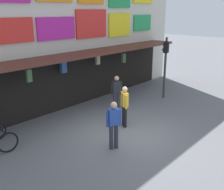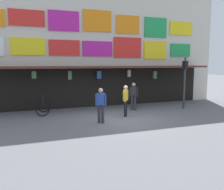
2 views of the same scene
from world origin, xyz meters
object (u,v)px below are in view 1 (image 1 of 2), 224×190
(traffic_light_far, at_px, (165,58))
(bicycle_parked, at_px, (2,136))
(pedestrian_in_white, at_px, (125,104))
(pedestrian_in_red, at_px, (114,123))
(pedestrian_in_blue, at_px, (117,91))

(traffic_light_far, bearing_deg, bicycle_parked, 171.49)
(pedestrian_in_white, xyz_separation_m, pedestrian_in_red, (-1.66, -0.89, 0.00))
(traffic_light_far, relative_size, pedestrian_in_white, 1.90)
(bicycle_parked, height_order, pedestrian_in_blue, pedestrian_in_blue)
(pedestrian_in_red, bearing_deg, pedestrian_in_blue, 39.35)
(pedestrian_in_red, xyz_separation_m, pedestrian_in_blue, (2.78, 2.28, 0.00))
(pedestrian_in_white, distance_m, pedestrian_in_red, 1.89)
(traffic_light_far, height_order, pedestrian_in_white, traffic_light_far)
(bicycle_parked, bearing_deg, pedestrian_in_white, -26.98)
(bicycle_parked, bearing_deg, pedestrian_in_blue, -7.69)
(traffic_light_far, xyz_separation_m, pedestrian_in_white, (-4.32, -0.83, -1.19))
(bicycle_parked, relative_size, pedestrian_in_white, 0.74)
(traffic_light_far, bearing_deg, pedestrian_in_white, -169.14)
(bicycle_parked, relative_size, pedestrian_in_blue, 0.74)
(bicycle_parked, bearing_deg, traffic_light_far, -8.51)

